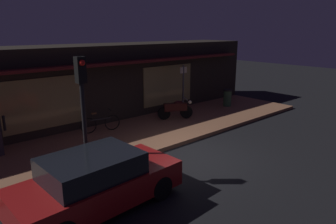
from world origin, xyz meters
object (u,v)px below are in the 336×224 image
motorcycle (176,109)px  bicycle_parked (100,123)px  parked_car_near (97,182)px  trash_bin (227,98)px  sign_post (183,85)px  traffic_light_pole (83,99)px

motorcycle → bicycle_parked: 3.72m
motorcycle → parked_car_near: parked_car_near is taller
trash_bin → parked_car_near: size_ratio=0.22×
parked_car_near → trash_bin: bearing=21.9°
sign_post → trash_bin: 2.91m
motorcycle → trash_bin: motorcycle is taller
bicycle_parked → sign_post: bearing=1.7°
bicycle_parked → trash_bin: bearing=-4.9°
sign_post → trash_bin: bearing=-16.6°
sign_post → parked_car_near: 9.13m
sign_post → trash_bin: sign_post is taller
motorcycle → sign_post: size_ratio=0.65×
trash_bin → traffic_light_pole: size_ratio=0.26×
trash_bin → parked_car_near: 11.10m
trash_bin → parked_car_near: (-10.30, -4.13, 0.08)m
bicycle_parked → parked_car_near: bearing=-119.9°
bicycle_parked → parked_car_near: size_ratio=0.39×
motorcycle → sign_post: sign_post is taller
sign_post → traffic_light_pole: 8.11m
bicycle_parked → traffic_light_pole: traffic_light_pole is taller
motorcycle → parked_car_near: size_ratio=0.37×
parked_car_near → sign_post: bearing=32.8°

